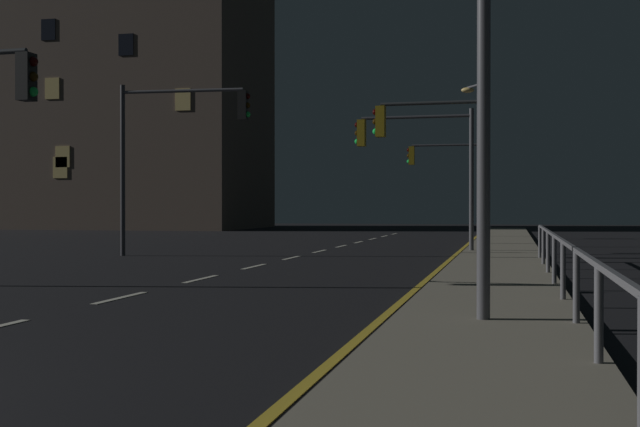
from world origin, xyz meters
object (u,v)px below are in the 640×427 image
traffic_light_far_center (449,168)px  traffic_light_near_right (431,143)px  street_lamp_far_end (482,145)px  building_distant (120,82)px  traffic_light_near_left (418,150)px  traffic_light_far_left (176,134)px

traffic_light_far_center → traffic_light_near_right: (0.76, -17.80, -0.06)m
traffic_light_near_right → street_lamp_far_end: 9.86m
traffic_light_near_right → building_distant: 44.13m
traffic_light_near_left → street_lamp_far_end: (2.05, 5.77, 0.60)m
traffic_light_near_left → traffic_light_near_right: bearing=-78.0°
traffic_light_far_left → traffic_light_far_center: bearing=65.8°
traffic_light_far_left → building_distant: size_ratio=0.25×
traffic_light_near_right → traffic_light_near_left: bearing=102.0°
traffic_light_far_left → traffic_light_near_right: bearing=-3.6°
traffic_light_near_left → building_distant: bearing=131.5°
traffic_light_near_left → traffic_light_far_left: 8.42m
traffic_light_far_left → traffic_light_near_right: 8.55m
traffic_light_far_center → street_lamp_far_end: street_lamp_far_end is taller
traffic_light_far_center → traffic_light_far_left: size_ratio=0.86×
traffic_light_far_center → building_distant: bearing=148.8°
traffic_light_near_left → traffic_light_near_right: size_ratio=1.00×
traffic_light_far_center → traffic_light_near_right: 17.82m
street_lamp_far_end → building_distant: bearing=139.7°
traffic_light_near_right → traffic_light_far_center: bearing=92.4°
traffic_light_far_left → street_lamp_far_end: size_ratio=0.85×
building_distant → traffic_light_near_right: bearing=-51.2°
street_lamp_far_end → traffic_light_near_right: bearing=-97.0°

